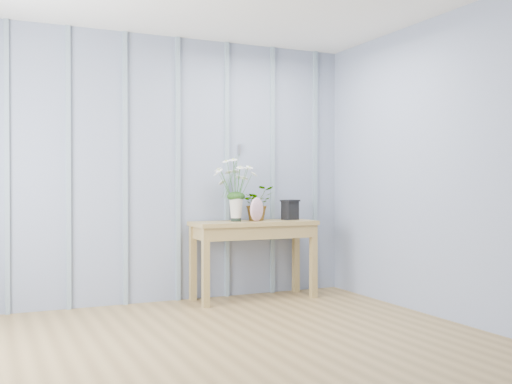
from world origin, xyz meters
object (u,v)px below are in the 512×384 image
daisy_vase (236,181)px  felt_disc_vessel (257,209)px  sideboard (254,233)px  carved_box (290,210)px

daisy_vase → felt_disc_vessel: daisy_vase is taller
daisy_vase → sideboard: bearing=-8.1°
felt_disc_vessel → carved_box: 0.42m
carved_box → daisy_vase: bearing=-178.9°
daisy_vase → felt_disc_vessel: bearing=-23.8°
daisy_vase → felt_disc_vessel: size_ratio=2.70×
felt_disc_vessel → carved_box: felt_disc_vessel is taller
sideboard → felt_disc_vessel: felt_disc_vessel is taller
sideboard → daisy_vase: 0.53m
felt_disc_vessel → carved_box: size_ratio=1.14×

